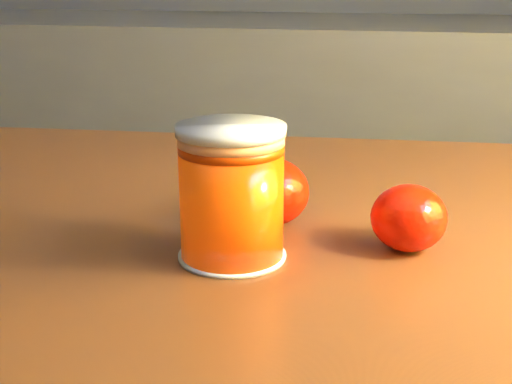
# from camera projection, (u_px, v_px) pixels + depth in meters

# --- Properties ---
(kitchen_counter) EXTENTS (3.15, 0.60, 0.90)m
(kitchen_counter) POSITION_uv_depth(u_px,v_px,m) (79.00, 171.00, 2.13)
(kitchen_counter) COLOR #525358
(kitchen_counter) RESTS_ON ground
(table) EXTENTS (1.10, 0.80, 0.80)m
(table) POSITION_uv_depth(u_px,v_px,m) (275.00, 318.00, 0.72)
(table) COLOR brown
(table) RESTS_ON ground
(juice_glass) EXTENTS (0.09, 0.09, 0.11)m
(juice_glass) POSITION_uv_depth(u_px,v_px,m) (232.00, 194.00, 0.60)
(juice_glass) COLOR #FF4505
(juice_glass) RESTS_ON table
(orange_front) EXTENTS (0.09, 0.09, 0.06)m
(orange_front) POSITION_uv_depth(u_px,v_px,m) (271.00, 192.00, 0.68)
(orange_front) COLOR red
(orange_front) RESTS_ON table
(orange_back) EXTENTS (0.07, 0.07, 0.06)m
(orange_back) POSITION_uv_depth(u_px,v_px,m) (409.00, 218.00, 0.62)
(orange_back) COLOR red
(orange_back) RESTS_ON table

